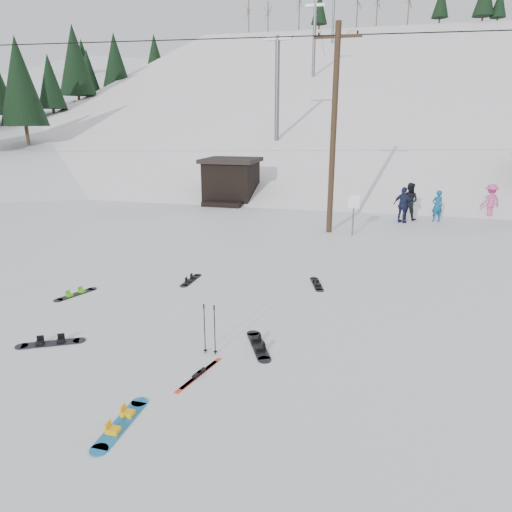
# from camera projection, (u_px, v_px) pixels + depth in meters

# --- Properties ---
(ground) EXTENTS (200.00, 200.00, 0.00)m
(ground) POSITION_uv_depth(u_px,v_px,m) (152.00, 386.00, 8.94)
(ground) COLOR silver
(ground) RESTS_ON ground
(ski_slope) EXTENTS (60.00, 85.24, 65.97)m
(ski_slope) POSITION_uv_depth(u_px,v_px,m) (341.00, 248.00, 63.38)
(ski_slope) COLOR white
(ski_slope) RESTS_ON ground
(ridge_left) EXTENTS (47.54, 95.03, 58.38)m
(ridge_left) POSITION_uv_depth(u_px,v_px,m) (83.00, 237.00, 65.30)
(ridge_left) COLOR silver
(ridge_left) RESTS_ON ground
(treeline_left) EXTENTS (20.00, 64.00, 10.00)m
(treeline_left) POSITION_uv_depth(u_px,v_px,m) (48.00, 165.00, 54.27)
(treeline_left) COLOR black
(treeline_left) RESTS_ON ground
(treeline_crest) EXTENTS (50.00, 6.00, 10.00)m
(treeline_crest) POSITION_uv_depth(u_px,v_px,m) (357.00, 148.00, 88.74)
(treeline_crest) COLOR black
(treeline_crest) RESTS_ON ski_slope
(utility_pole) EXTENTS (2.00, 0.26, 9.00)m
(utility_pole) POSITION_uv_depth(u_px,v_px,m) (334.00, 129.00, 20.12)
(utility_pole) COLOR #3A2819
(utility_pole) RESTS_ON ground
(trail_sign) EXTENTS (0.50, 0.09, 1.85)m
(trail_sign) POSITION_uv_depth(u_px,v_px,m) (354.00, 208.00, 20.43)
(trail_sign) COLOR #595B60
(trail_sign) RESTS_ON ground
(lift_hut) EXTENTS (3.40, 4.10, 2.75)m
(lift_hut) POSITION_uv_depth(u_px,v_px,m) (231.00, 180.00, 29.19)
(lift_hut) COLOR black
(lift_hut) RESTS_ON ground
(lift_tower_near) EXTENTS (2.20, 0.36, 8.00)m
(lift_tower_near) POSITION_uv_depth(u_px,v_px,m) (277.00, 83.00, 35.51)
(lift_tower_near) COLOR #595B60
(lift_tower_near) RESTS_ON ski_slope
(lift_tower_mid) EXTENTS (2.20, 0.36, 8.00)m
(lift_tower_mid) POSITION_uv_depth(u_px,v_px,m) (314.00, 36.00, 52.22)
(lift_tower_mid) COLOR #595B60
(lift_tower_mid) RESTS_ON ski_slope
(lift_tower_far) EXTENTS (2.20, 0.36, 8.00)m
(lift_tower_far) POSITION_uv_depth(u_px,v_px,m) (334.00, 12.00, 68.93)
(lift_tower_far) COLOR #595B60
(lift_tower_far) RESTS_ON ski_slope
(hero_snowboard) EXTENTS (0.30, 1.61, 0.11)m
(hero_snowboard) POSITION_uv_depth(u_px,v_px,m) (121.00, 424.00, 7.80)
(hero_snowboard) COLOR #1C79B9
(hero_snowboard) RESTS_ON ground
(hero_skis) EXTENTS (0.46, 1.49, 0.08)m
(hero_skis) POSITION_uv_depth(u_px,v_px,m) (199.00, 374.00, 9.33)
(hero_skis) COLOR red
(hero_skis) RESTS_ON ground
(ski_poles) EXTENTS (0.32, 0.09, 1.17)m
(ski_poles) POSITION_uv_depth(u_px,v_px,m) (210.00, 329.00, 10.05)
(ski_poles) COLOR black
(ski_poles) RESTS_ON ground
(board_scatter_a) EXTENTS (1.40, 0.88, 0.11)m
(board_scatter_a) POSITION_uv_depth(u_px,v_px,m) (51.00, 343.00, 10.64)
(board_scatter_a) COLOR black
(board_scatter_a) RESTS_ON ground
(board_scatter_b) EXTENTS (0.29, 1.35, 0.09)m
(board_scatter_b) POSITION_uv_depth(u_px,v_px,m) (191.00, 280.00, 14.86)
(board_scatter_b) COLOR black
(board_scatter_b) RESTS_ON ground
(board_scatter_c) EXTENTS (0.68, 1.33, 0.10)m
(board_scatter_c) POSITION_uv_depth(u_px,v_px,m) (76.00, 294.00, 13.65)
(board_scatter_c) COLOR black
(board_scatter_c) RESTS_ON ground
(board_scatter_d) EXTENTS (0.88, 1.48, 0.11)m
(board_scatter_d) POSITION_uv_depth(u_px,v_px,m) (258.00, 345.00, 10.52)
(board_scatter_d) COLOR black
(board_scatter_d) RESTS_ON ground
(board_scatter_f) EXTENTS (0.58, 1.32, 0.10)m
(board_scatter_f) POSITION_uv_depth(u_px,v_px,m) (317.00, 284.00, 14.51)
(board_scatter_f) COLOR black
(board_scatter_f) RESTS_ON ground
(skier_teal) EXTENTS (0.69, 0.58, 1.61)m
(skier_teal) POSITION_uv_depth(u_px,v_px,m) (437.00, 206.00, 23.45)
(skier_teal) COLOR navy
(skier_teal) RESTS_ON ground
(skier_dark) EXTENTS (1.15, 1.04, 1.94)m
(skier_dark) POSITION_uv_depth(u_px,v_px,m) (409.00, 201.00, 23.87)
(skier_dark) COLOR black
(skier_dark) RESTS_ON ground
(skier_pink) EXTENTS (1.34, 1.16, 1.79)m
(skier_pink) POSITION_uv_depth(u_px,v_px,m) (490.00, 201.00, 24.36)
(skier_pink) COLOR #C94684
(skier_pink) RESTS_ON ground
(skier_navy) EXTENTS (1.14, 0.97, 1.83)m
(skier_navy) POSITION_uv_depth(u_px,v_px,m) (403.00, 205.00, 23.10)
(skier_navy) COLOR #181E3D
(skier_navy) RESTS_ON ground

